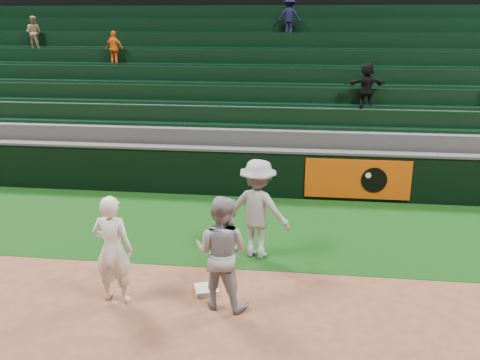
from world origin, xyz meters
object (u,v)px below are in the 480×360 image
at_px(baserunner, 221,252).
at_px(base_coach, 258,209).
at_px(first_base, 206,290).
at_px(first_baseman, 113,249).

xyz_separation_m(baserunner, base_coach, (0.39, 1.92, 0.04)).
relative_size(first_base, first_baseman, 0.21).
relative_size(baserunner, base_coach, 0.96).
bearing_deg(first_baseman, base_coach, -132.97).
bearing_deg(first_baseman, first_base, -158.35).
distance_m(first_baseman, baserunner, 1.76).
xyz_separation_m(first_baseman, baserunner, (1.76, 0.05, 0.02)).
relative_size(first_baseman, base_coach, 0.94).
bearing_deg(first_base, first_baseman, -162.76).
bearing_deg(base_coach, first_baseman, 59.73).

